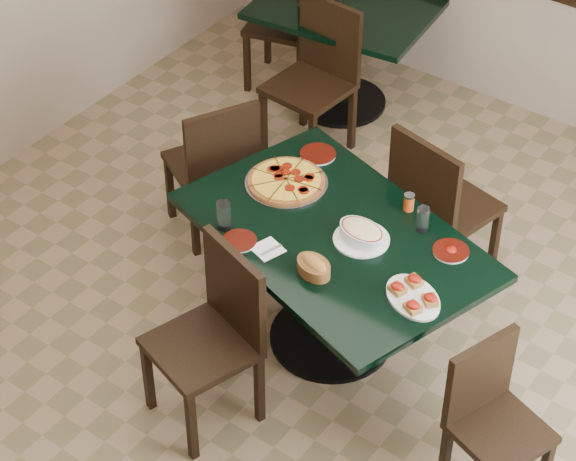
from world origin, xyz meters
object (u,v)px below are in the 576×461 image
Objects in this scene: chair_far at (436,202)px; chair_near at (216,328)px; main_table at (334,260)px; pepperoni_pizza at (286,181)px; chair_left at (216,162)px; back_chair_near at (318,70)px; lasagna_casserole at (362,233)px; chair_right at (491,413)px; back_table at (343,37)px; bruschetta_platter at (413,295)px; back_chair_left at (296,16)px; bread_basket at (314,266)px.

chair_far reaches higher than chair_near.
main_table is 4.04× the size of pepperoni_pizza.
chair_near is at bearing 66.48° from chair_left.
chair_far is at bearing -25.20° from back_chair_near.
back_chair_near reaches higher than chair_left.
main_table is 6.29× the size of lasagna_casserole.
chair_left is (-1.21, -0.38, -0.04)m from chair_far.
pepperoni_pizza is (0.60, -0.15, 0.23)m from chair_left.
chair_right is 0.87× the size of chair_left.
back_table is 1.84m from chair_far.
bruschetta_platter is at bearing 100.05° from chair_left.
back_table is 0.50m from back_chair_near.
back_chair_near reaches higher than back_chair_left.
chair_far reaches higher than chair_right.
chair_near is at bearing 125.19° from chair_right.
back_chair_near is 4.50× the size of bread_basket.
lasagna_casserole is at bearing -176.08° from bruschetta_platter.
chair_far reaches higher than pepperoni_pizza.
back_chair_near reaches higher than chair_right.
chair_right is (1.28, 0.37, -0.09)m from chair_near.
lasagna_casserole is at bearing -14.81° from pepperoni_pizza.
chair_left is 1.70m from back_chair_left.
lasagna_casserole reaches higher than main_table.
main_table is 0.27m from lasagna_casserole.
back_table is at bearing -28.31° from chair_far.
back_chair_near is at bearing -82.15° from back_table.
bruschetta_platter is at bearing 125.14° from chair_far.
pepperoni_pizza reaches higher than back_table.
back_chair_near is 3.56× the size of lasagna_casserole.
lasagna_casserole is (0.14, 0.03, 0.23)m from main_table.
chair_near is 1.02× the size of chair_left.
lasagna_casserole is 0.47m from bruschetta_platter.
back_chair_left is 2.44× the size of bruschetta_platter.
back_table is at bearing 109.05° from back_chair_near.
chair_right is 2.79m from back_chair_near.
back_chair_left reaches higher than lasagna_casserole.
bread_basket is (-0.10, -1.01, 0.22)m from chair_far.
lasagna_casserole is (1.22, -1.39, 0.23)m from back_chair_near.
back_table is (-1.21, 1.91, -0.04)m from main_table.
main_table is 1.75× the size of chair_far.
chair_left is at bearing 165.82° from pepperoni_pizza.
back_table is at bearing -145.62° from chair_left.
back_chair_near is at bearing 140.07° from lasagna_casserole.
chair_left is at bearing -90.41° from back_table.
chair_near is 1.33m from chair_left.
chair_far is at bearing 92.46° from main_table.
chair_right is at bearing 13.71° from bruschetta_platter.
chair_far is 1.03× the size of chair_near.
back_table is at bearing 72.05° from back_chair_left.
back_chair_near is at bearing -17.07° from chair_far.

